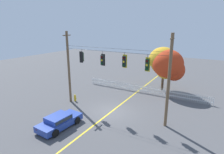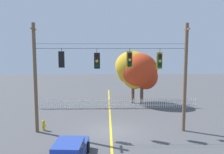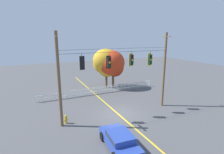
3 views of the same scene
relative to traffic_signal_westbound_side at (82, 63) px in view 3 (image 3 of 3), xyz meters
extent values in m
plane|color=#4C4C4F|center=(3.54, 0.01, -5.41)|extent=(80.00, 80.00, 0.00)
cube|color=gold|center=(3.54, 0.01, -5.40)|extent=(0.16, 36.00, 0.01)
cylinder|color=brown|center=(-1.95, 0.01, -1.40)|extent=(0.26, 0.26, 8.01)
cylinder|color=brown|center=(9.03, 0.01, -1.40)|extent=(0.26, 0.26, 8.01)
cube|color=brown|center=(-1.95, 0.01, 2.16)|extent=(0.10, 1.10, 0.10)
cube|color=brown|center=(9.03, 0.01, 2.16)|extent=(0.10, 1.10, 0.10)
cylinder|color=black|center=(3.54, 0.01, 0.79)|extent=(10.78, 0.02, 0.02)
cylinder|color=black|center=(3.54, -0.24, 1.11)|extent=(10.78, 0.02, 0.02)
cylinder|color=black|center=(0.00, 0.01, 0.63)|extent=(0.03, 0.03, 0.32)
cube|color=black|center=(0.00, -0.12, 0.00)|extent=(0.43, 0.02, 1.17)
cube|color=#1E3323|center=(0.00, 0.01, 0.00)|extent=(0.30, 0.24, 0.95)
cylinder|color=#410706|center=(0.00, 0.14, 0.31)|extent=(0.20, 0.03, 0.20)
cube|color=#1E3323|center=(0.00, 0.19, 0.43)|extent=(0.22, 0.12, 0.06)
cylinder|color=yellow|center=(0.00, 0.14, 0.00)|extent=(0.20, 0.03, 0.20)
cube|color=#1E3323|center=(0.00, 0.19, 0.11)|extent=(0.22, 0.12, 0.06)
cylinder|color=#073513|center=(0.00, 0.14, -0.32)|extent=(0.20, 0.03, 0.20)
cube|color=#1E3323|center=(0.00, 0.19, -0.20)|extent=(0.22, 0.12, 0.06)
cylinder|color=black|center=(2.54, 0.01, 0.57)|extent=(0.03, 0.03, 0.43)
cube|color=black|center=(2.54, 0.14, -0.11)|extent=(0.43, 0.02, 1.16)
cube|color=black|center=(2.54, 0.01, -0.11)|extent=(0.30, 0.24, 0.94)
cylinder|color=#410706|center=(2.54, -0.13, 0.20)|extent=(0.20, 0.03, 0.20)
cube|color=black|center=(2.54, -0.17, 0.32)|extent=(0.22, 0.12, 0.06)
cylinder|color=yellow|center=(2.54, -0.13, -0.11)|extent=(0.20, 0.03, 0.20)
cube|color=black|center=(2.54, -0.17, 0.00)|extent=(0.22, 0.12, 0.06)
cylinder|color=#073513|center=(2.54, -0.13, -0.42)|extent=(0.20, 0.03, 0.20)
cube|color=black|center=(2.54, -0.17, -0.31)|extent=(0.22, 0.12, 0.06)
cylinder|color=black|center=(4.91, 0.01, 0.63)|extent=(0.03, 0.03, 0.32)
cube|color=yellow|center=(4.91, 0.14, -0.03)|extent=(0.43, 0.02, 1.23)
cube|color=black|center=(4.91, 0.01, -0.03)|extent=(0.30, 0.24, 0.99)
cylinder|color=#410706|center=(4.91, -0.13, 0.30)|extent=(0.20, 0.03, 0.20)
cube|color=black|center=(4.91, -0.17, 0.42)|extent=(0.22, 0.12, 0.06)
cylinder|color=yellow|center=(4.91, -0.13, -0.03)|extent=(0.20, 0.03, 0.20)
cube|color=black|center=(4.91, -0.17, 0.09)|extent=(0.22, 0.12, 0.06)
cylinder|color=#073513|center=(4.91, -0.13, -0.36)|extent=(0.20, 0.03, 0.20)
cube|color=black|center=(4.91, -0.17, -0.24)|extent=(0.22, 0.12, 0.06)
cylinder|color=black|center=(7.11, 0.01, 0.59)|extent=(0.03, 0.03, 0.39)
cube|color=yellow|center=(7.11, 0.14, -0.11)|extent=(0.43, 0.02, 1.25)
cube|color=black|center=(7.11, 0.01, -0.11)|extent=(0.30, 0.24, 1.01)
cylinder|color=#410706|center=(7.11, -0.13, 0.22)|extent=(0.20, 0.03, 0.20)
cube|color=black|center=(7.11, -0.17, 0.34)|extent=(0.22, 0.12, 0.06)
cylinder|color=yellow|center=(7.11, -0.13, -0.11)|extent=(0.20, 0.03, 0.20)
cube|color=black|center=(7.11, -0.17, 0.00)|extent=(0.22, 0.12, 0.06)
cylinder|color=#073513|center=(7.11, -0.13, -0.45)|extent=(0.20, 0.03, 0.20)
cube|color=black|center=(7.11, -0.17, -0.33)|extent=(0.22, 0.12, 0.06)
cube|color=white|center=(-3.86, 6.95, -4.89)|extent=(0.06, 0.04, 1.04)
cube|color=white|center=(-3.64, 6.95, -4.89)|extent=(0.06, 0.04, 1.04)
cube|color=white|center=(-3.41, 6.95, -4.89)|extent=(0.06, 0.04, 1.04)
cube|color=white|center=(-3.19, 6.95, -4.89)|extent=(0.06, 0.04, 1.04)
cube|color=white|center=(-2.97, 6.95, -4.89)|extent=(0.06, 0.04, 1.04)
cube|color=white|center=(-2.74, 6.95, -4.89)|extent=(0.06, 0.04, 1.04)
cube|color=white|center=(-2.52, 6.95, -4.89)|extent=(0.06, 0.04, 1.04)
cube|color=white|center=(-2.29, 6.95, -4.89)|extent=(0.06, 0.04, 1.04)
cube|color=white|center=(-2.07, 6.95, -4.89)|extent=(0.06, 0.04, 1.04)
cube|color=white|center=(-1.84, 6.95, -4.89)|extent=(0.06, 0.04, 1.04)
cube|color=white|center=(-1.62, 6.95, -4.89)|extent=(0.06, 0.04, 1.04)
cube|color=white|center=(-1.39, 6.95, -4.89)|extent=(0.06, 0.04, 1.04)
cube|color=white|center=(-1.17, 6.95, -4.89)|extent=(0.06, 0.04, 1.04)
cube|color=white|center=(-0.94, 6.95, -4.89)|extent=(0.06, 0.04, 1.04)
cube|color=white|center=(-0.72, 6.95, -4.89)|extent=(0.06, 0.04, 1.04)
cube|color=white|center=(-0.49, 6.95, -4.89)|extent=(0.06, 0.04, 1.04)
cube|color=white|center=(-0.27, 6.95, -4.89)|extent=(0.06, 0.04, 1.04)
cube|color=white|center=(-0.04, 6.95, -4.89)|extent=(0.06, 0.04, 1.04)
cube|color=white|center=(0.18, 6.95, -4.89)|extent=(0.06, 0.04, 1.04)
cube|color=white|center=(0.41, 6.95, -4.89)|extent=(0.06, 0.04, 1.04)
cube|color=white|center=(0.63, 6.95, -4.89)|extent=(0.06, 0.04, 1.04)
cube|color=white|center=(0.86, 6.95, -4.89)|extent=(0.06, 0.04, 1.04)
cube|color=white|center=(1.08, 6.95, -4.89)|extent=(0.06, 0.04, 1.04)
cube|color=white|center=(1.31, 6.95, -4.89)|extent=(0.06, 0.04, 1.04)
cube|color=white|center=(1.53, 6.95, -4.89)|extent=(0.06, 0.04, 1.04)
cube|color=white|center=(1.75, 6.95, -4.89)|extent=(0.06, 0.04, 1.04)
cube|color=white|center=(1.98, 6.95, -4.89)|extent=(0.06, 0.04, 1.04)
cube|color=white|center=(2.20, 6.95, -4.89)|extent=(0.06, 0.04, 1.04)
cube|color=white|center=(2.43, 6.95, -4.89)|extent=(0.06, 0.04, 1.04)
cube|color=white|center=(2.65, 6.95, -4.89)|extent=(0.06, 0.04, 1.04)
cube|color=white|center=(2.88, 6.95, -4.89)|extent=(0.06, 0.04, 1.04)
cube|color=white|center=(3.10, 6.95, -4.89)|extent=(0.06, 0.04, 1.04)
cube|color=white|center=(3.33, 6.95, -4.89)|extent=(0.06, 0.04, 1.04)
cube|color=white|center=(3.55, 6.95, -4.89)|extent=(0.06, 0.04, 1.04)
cube|color=white|center=(3.78, 6.95, -4.89)|extent=(0.06, 0.04, 1.04)
cube|color=white|center=(4.00, 6.95, -4.89)|extent=(0.06, 0.04, 1.04)
cube|color=white|center=(4.23, 6.95, -4.89)|extent=(0.06, 0.04, 1.04)
cube|color=white|center=(4.45, 6.95, -4.89)|extent=(0.06, 0.04, 1.04)
cube|color=white|center=(4.68, 6.95, -4.89)|extent=(0.06, 0.04, 1.04)
cube|color=white|center=(4.90, 6.95, -4.89)|extent=(0.06, 0.04, 1.04)
cube|color=white|center=(5.13, 6.95, -4.89)|extent=(0.06, 0.04, 1.04)
cube|color=white|center=(5.35, 6.95, -4.89)|extent=(0.06, 0.04, 1.04)
cube|color=white|center=(5.58, 6.95, -4.89)|extent=(0.06, 0.04, 1.04)
cube|color=white|center=(5.80, 6.95, -4.89)|extent=(0.06, 0.04, 1.04)
cube|color=white|center=(6.03, 6.95, -4.89)|extent=(0.06, 0.04, 1.04)
cube|color=white|center=(6.25, 6.95, -4.89)|extent=(0.06, 0.04, 1.04)
cube|color=white|center=(6.48, 6.95, -4.89)|extent=(0.06, 0.04, 1.04)
cube|color=white|center=(6.70, 6.95, -4.89)|extent=(0.06, 0.04, 1.04)
cube|color=white|center=(6.92, 6.95, -4.89)|extent=(0.06, 0.04, 1.04)
cube|color=white|center=(7.15, 6.95, -4.89)|extent=(0.06, 0.04, 1.04)
cube|color=white|center=(7.37, 6.95, -4.89)|extent=(0.06, 0.04, 1.04)
cube|color=white|center=(7.60, 6.95, -4.89)|extent=(0.06, 0.04, 1.04)
cube|color=white|center=(7.82, 6.95, -4.89)|extent=(0.06, 0.04, 1.04)
cube|color=white|center=(8.05, 6.95, -4.89)|extent=(0.06, 0.04, 1.04)
cube|color=white|center=(8.27, 6.95, -4.89)|extent=(0.06, 0.04, 1.04)
cube|color=white|center=(8.50, 6.95, -4.89)|extent=(0.06, 0.04, 1.04)
cube|color=white|center=(8.72, 6.95, -4.89)|extent=(0.06, 0.04, 1.04)
cube|color=white|center=(8.95, 6.95, -4.89)|extent=(0.06, 0.04, 1.04)
cube|color=white|center=(9.17, 6.95, -4.89)|extent=(0.06, 0.04, 1.04)
cube|color=white|center=(9.40, 6.95, -4.89)|extent=(0.06, 0.04, 1.04)
cube|color=white|center=(9.62, 6.95, -4.89)|extent=(0.06, 0.04, 1.04)
cube|color=white|center=(9.85, 6.95, -4.89)|extent=(0.06, 0.04, 1.04)
cube|color=white|center=(10.07, 6.95, -4.89)|extent=(0.06, 0.04, 1.04)
cube|color=white|center=(10.30, 6.95, -4.89)|extent=(0.06, 0.04, 1.04)
cube|color=white|center=(10.52, 6.95, -4.89)|extent=(0.06, 0.04, 1.04)
cube|color=white|center=(10.75, 6.95, -4.89)|extent=(0.06, 0.04, 1.04)
cube|color=white|center=(10.97, 6.95, -4.89)|extent=(0.06, 0.04, 1.04)
cube|color=white|center=(11.20, 6.95, -4.89)|extent=(0.06, 0.04, 1.04)
cube|color=white|center=(11.42, 6.95, -4.89)|extent=(0.06, 0.04, 1.04)
cube|color=white|center=(11.65, 6.95, -4.89)|extent=(0.06, 0.04, 1.04)
cube|color=white|center=(11.87, 6.95, -4.89)|extent=(0.06, 0.04, 1.04)
cube|color=white|center=(12.09, 6.95, -4.89)|extent=(0.06, 0.04, 1.04)
cube|color=white|center=(12.32, 6.95, -4.89)|extent=(0.06, 0.04, 1.04)
cube|color=white|center=(12.54, 6.95, -4.89)|extent=(0.06, 0.04, 1.04)
cube|color=white|center=(4.34, 6.98, -5.09)|extent=(16.41, 0.03, 0.08)
cube|color=white|center=(4.34, 6.98, -4.66)|extent=(16.41, 0.03, 0.08)
cylinder|color=brown|center=(6.22, 9.30, -4.25)|extent=(0.33, 0.33, 2.32)
ellipsoid|color=gold|center=(6.47, 9.55, -2.31)|extent=(2.85, 2.51, 3.01)
ellipsoid|color=gold|center=(6.26, 9.68, -1.69)|extent=(3.76, 3.59, 3.31)
ellipsoid|color=gold|center=(6.10, 9.23, -1.18)|extent=(3.80, 3.34, 3.36)
cylinder|color=brown|center=(7.16, 8.92, -4.25)|extent=(0.36, 0.36, 2.31)
ellipsoid|color=red|center=(7.64, 9.16, -2.36)|extent=(2.69, 2.30, 2.86)
ellipsoid|color=red|center=(6.82, 8.79, -1.56)|extent=(3.99, 3.64, 3.68)
cube|color=#28429E|center=(1.16, -4.77, -4.95)|extent=(1.95, 4.07, 0.55)
cube|color=#28429E|center=(1.15, -4.92, -4.47)|extent=(1.62, 2.00, 0.42)
cube|color=#232D38|center=(1.15, -4.92, -4.47)|extent=(1.64, 1.92, 0.27)
cylinder|color=black|center=(0.38, -3.49, -5.09)|extent=(0.22, 0.65, 0.64)
cylinder|color=black|center=(2.08, -3.60, -5.09)|extent=(0.22, 0.65, 0.64)
cylinder|color=black|center=(1.93, -6.06, -5.09)|extent=(0.22, 0.65, 0.64)
cube|color=white|center=(0.81, -2.78, -4.85)|extent=(0.20, 0.05, 0.10)
cube|color=white|center=(1.75, -2.84, -4.85)|extent=(0.20, 0.05, 0.10)
cylinder|color=gold|center=(-1.55, 0.31, -5.08)|extent=(0.22, 0.22, 0.65)
sphere|color=gold|center=(-1.55, 0.31, -4.69)|extent=(0.20, 0.20, 0.20)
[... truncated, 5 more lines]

